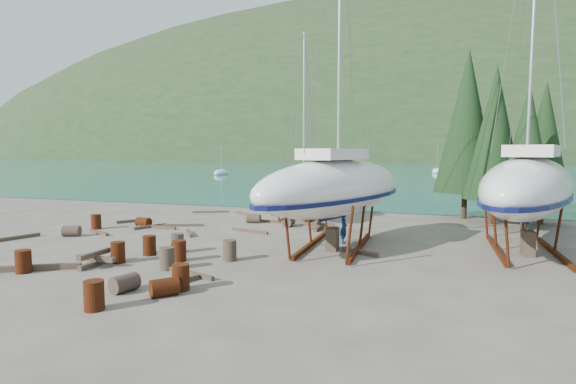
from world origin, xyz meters
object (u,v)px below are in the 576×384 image
(large_sailboat_near, at_px, (335,187))
(worker, at_px, (344,228))
(small_sailboat_shore, at_px, (302,189))
(large_sailboat_far, at_px, (528,186))

(large_sailboat_near, relative_size, worker, 11.53)
(large_sailboat_near, bearing_deg, worker, 97.90)
(large_sailboat_near, xyz_separation_m, worker, (0.22, 1.08, -2.15))
(large_sailboat_near, bearing_deg, small_sailboat_shore, 135.21)
(worker, bearing_deg, small_sailboat_shore, 22.30)
(small_sailboat_shore, bearing_deg, worker, -80.19)
(large_sailboat_far, bearing_deg, small_sailboat_shore, 168.93)
(large_sailboat_near, height_order, worker, large_sailboat_near)
(large_sailboat_far, height_order, worker, large_sailboat_far)
(small_sailboat_shore, bearing_deg, large_sailboat_near, -84.68)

